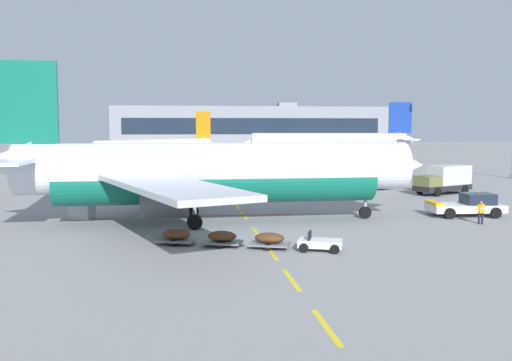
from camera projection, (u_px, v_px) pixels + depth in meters
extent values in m
plane|color=gray|center=(408.00, 188.00, 68.52)|extent=(400.00, 400.00, 0.00)
cube|color=yellow|center=(326.00, 327.00, 21.18)|extent=(0.24, 4.00, 0.01)
cube|color=yellow|center=(292.00, 280.00, 27.66)|extent=(0.24, 4.00, 0.01)
cube|color=yellow|center=(271.00, 252.00, 33.66)|extent=(0.24, 4.00, 0.01)
cube|color=yellow|center=(256.00, 232.00, 40.29)|extent=(0.24, 4.00, 0.01)
cube|color=yellow|center=(244.00, 216.00, 47.60)|extent=(0.24, 4.00, 0.01)
cube|color=yellow|center=(237.00, 206.00, 53.30)|extent=(0.24, 4.00, 0.01)
cube|color=yellow|center=(232.00, 198.00, 58.92)|extent=(0.24, 4.00, 0.01)
cube|color=yellow|center=(227.00, 192.00, 64.42)|extent=(0.24, 4.00, 0.01)
cube|color=yellow|center=(223.00, 187.00, 70.52)|extent=(0.24, 4.00, 0.01)
cube|color=yellow|center=(219.00, 182.00, 76.57)|extent=(0.24, 4.00, 0.01)
cube|color=yellow|center=(216.00, 178.00, 82.78)|extent=(0.24, 4.00, 0.01)
cube|color=yellow|center=(213.00, 174.00, 89.53)|extent=(0.24, 4.00, 0.01)
cube|color=yellow|center=(211.00, 170.00, 96.69)|extent=(0.24, 4.00, 0.01)
cube|color=yellow|center=(209.00, 168.00, 102.23)|extent=(0.24, 4.00, 0.01)
cube|color=yellow|center=(207.00, 165.00, 109.25)|extent=(0.24, 4.00, 0.01)
cube|color=#B21414|center=(244.00, 215.00, 47.81)|extent=(8.00, 0.40, 0.01)
cylinder|color=silver|center=(219.00, 167.00, 43.92)|extent=(30.16, 4.30, 3.80)
cylinder|color=#0F604C|center=(219.00, 181.00, 44.02)|extent=(24.56, 3.91, 3.50)
cone|color=silver|center=(403.00, 165.00, 46.19)|extent=(3.56, 3.78, 3.72)
cone|color=silver|center=(4.00, 163.00, 41.49)|extent=(4.25, 3.30, 3.23)
cube|color=#192333|center=(391.00, 157.00, 45.97)|extent=(1.65, 2.88, 0.60)
cube|color=#0F604C|center=(26.00, 102.00, 41.34)|extent=(4.41, 0.43, 6.00)
cube|color=silver|center=(29.00, 157.00, 44.77)|extent=(3.31, 6.45, 0.24)
cube|color=silver|center=(6.00, 162.00, 38.47)|extent=(3.31, 6.45, 0.24)
cube|color=#B7BCC6|center=(167.00, 166.00, 51.72)|extent=(9.90, 17.65, 0.36)
cube|color=#B7BCC6|center=(166.00, 185.00, 35.00)|extent=(10.39, 17.61, 0.36)
cylinder|color=#4C4F54|center=(165.00, 186.00, 48.89)|extent=(3.23, 2.15, 2.10)
cylinder|color=black|center=(184.00, 185.00, 49.13)|extent=(0.15, 1.79, 1.79)
cylinder|color=#4C4F54|center=(165.00, 202.00, 38.06)|extent=(3.23, 2.15, 2.10)
cylinder|color=black|center=(189.00, 202.00, 38.31)|extent=(0.15, 1.79, 1.79)
cylinder|color=gray|center=(365.00, 196.00, 45.95)|extent=(0.28, 0.28, 2.67)
cylinder|color=black|center=(365.00, 212.00, 46.07)|extent=(0.99, 0.30, 0.99)
cylinder|color=gray|center=(192.00, 195.00, 46.40)|extent=(0.28, 0.28, 2.61)
cylinder|color=black|center=(192.00, 210.00, 46.87)|extent=(1.11, 0.37, 1.10)
cylinder|color=black|center=(192.00, 212.00, 46.18)|extent=(1.11, 0.37, 1.10)
cylinder|color=gray|center=(195.00, 204.00, 41.29)|extent=(0.28, 0.28, 2.61)
cylinder|color=black|center=(194.00, 221.00, 41.76)|extent=(1.11, 0.37, 1.10)
cylinder|color=black|center=(195.00, 222.00, 41.07)|extent=(1.11, 0.37, 1.10)
cube|color=silver|center=(465.00, 208.00, 47.37)|extent=(6.16, 3.16, 0.60)
cube|color=#192333|center=(478.00, 199.00, 47.38)|extent=(2.53, 2.27, 0.90)
cube|color=yellow|center=(434.00, 203.00, 47.13)|extent=(0.85, 2.56, 0.24)
sphere|color=orange|center=(478.00, 192.00, 47.33)|extent=(0.16, 0.16, 0.16)
cylinder|color=black|center=(450.00, 213.00, 45.86)|extent=(0.92, 0.45, 0.90)
cylinder|color=black|center=(436.00, 208.00, 48.64)|extent=(0.92, 0.45, 0.90)
cylinder|color=black|center=(495.00, 213.00, 46.15)|extent=(0.92, 0.45, 0.90)
cylinder|color=black|center=(479.00, 208.00, 48.93)|extent=(0.92, 0.45, 0.90)
cylinder|color=white|center=(157.00, 148.00, 98.96)|extent=(20.37, 20.18, 3.21)
cylinder|color=orange|center=(157.00, 153.00, 99.04)|extent=(16.82, 16.67, 2.96)
cone|color=white|center=(96.00, 151.00, 88.92)|extent=(4.32, 4.32, 3.15)
cone|color=white|center=(209.00, 144.00, 109.43)|extent=(4.45, 4.44, 2.73)
cube|color=#192333|center=(101.00, 147.00, 89.56)|extent=(2.66, 2.67, 0.51)
cube|color=orange|center=(203.00, 125.00, 107.91)|extent=(2.86, 2.83, 5.08)
cube|color=white|center=(216.00, 143.00, 107.07)|extent=(5.73, 5.75, 0.20)
cube|color=white|center=(195.00, 143.00, 110.35)|extent=(5.73, 5.75, 0.20)
cube|color=#B7BCC6|center=(201.00, 151.00, 97.29)|extent=(9.83, 14.73, 0.30)
cube|color=#B7BCC6|center=(144.00, 149.00, 106.02)|extent=(14.70, 9.97, 0.30)
cylinder|color=#4C4F54|center=(191.00, 158.00, 99.04)|extent=(3.17, 3.17, 1.78)
cylinder|color=black|center=(185.00, 158.00, 97.98)|extent=(1.13, 1.15, 1.51)
cylinder|color=#4C4F54|center=(154.00, 156.00, 104.69)|extent=(3.17, 3.17, 1.78)
cylinder|color=black|center=(149.00, 156.00, 103.63)|extent=(1.13, 1.15, 1.51)
cylinder|color=gray|center=(111.00, 163.00, 91.22)|extent=(0.24, 0.24, 2.25)
cylinder|color=black|center=(111.00, 170.00, 91.32)|extent=(0.76, 0.76, 0.84)
cylinder|color=gray|center=(173.00, 160.00, 99.16)|extent=(0.24, 0.24, 2.21)
cylinder|color=black|center=(174.00, 167.00, 99.08)|extent=(0.87, 0.86, 0.93)
cylinder|color=black|center=(172.00, 166.00, 99.44)|extent=(0.87, 0.86, 0.93)
cylinder|color=gray|center=(156.00, 159.00, 101.83)|extent=(0.24, 0.24, 2.21)
cylinder|color=black|center=(157.00, 166.00, 101.75)|extent=(0.87, 0.86, 0.93)
cylinder|color=black|center=(155.00, 165.00, 102.11)|extent=(0.87, 0.86, 0.93)
cylinder|color=silver|center=(329.00, 143.00, 111.34)|extent=(30.18, 8.01, 3.78)
cylinder|color=navy|center=(328.00, 148.00, 111.44)|extent=(24.62, 6.92, 3.48)
cone|color=silver|center=(252.00, 143.00, 111.45)|extent=(3.98, 4.16, 3.71)
cone|color=silver|center=(409.00, 140.00, 111.18)|extent=(4.59, 3.78, 3.21)
cube|color=#192333|center=(258.00, 139.00, 111.38)|extent=(1.98, 3.03, 0.60)
cube|color=navy|center=(400.00, 118.00, 110.77)|extent=(4.38, 0.98, 5.97)
cube|color=silver|center=(407.00, 139.00, 107.99)|extent=(4.06, 6.76, 0.24)
cube|color=silver|center=(399.00, 138.00, 114.33)|extent=(4.06, 6.76, 0.24)
cube|color=#B7BCC6|center=(356.00, 147.00, 102.94)|extent=(12.04, 17.21, 0.36)
cube|color=#B7BCC6|center=(342.00, 144.00, 119.78)|extent=(7.94, 17.52, 0.36)
cylinder|color=#4C4F54|center=(354.00, 154.00, 106.04)|extent=(3.45, 2.52, 2.09)
cylinder|color=black|center=(345.00, 154.00, 106.06)|extent=(0.37, 1.77, 1.78)
cylinder|color=#4C4F54|center=(345.00, 151.00, 116.94)|extent=(3.45, 2.52, 2.09)
cylinder|color=black|center=(337.00, 151.00, 116.95)|extent=(0.37, 1.77, 1.78)
cylinder|color=gray|center=(268.00, 155.00, 111.66)|extent=(0.28, 0.28, 2.65)
cylinder|color=black|center=(268.00, 162.00, 111.79)|extent=(1.01, 0.42, 0.99)
cylinder|color=gray|center=(340.00, 156.00, 108.98)|extent=(0.28, 0.28, 2.60)
cylinder|color=black|center=(341.00, 163.00, 108.76)|extent=(1.13, 0.50, 1.09)
cylinder|color=black|center=(340.00, 162.00, 109.45)|extent=(1.13, 0.50, 1.09)
cylinder|color=gray|center=(337.00, 154.00, 114.13)|extent=(0.28, 0.28, 2.60)
cylinder|color=black|center=(337.00, 161.00, 113.91)|extent=(1.13, 0.50, 1.09)
cylinder|color=black|center=(336.00, 161.00, 114.60)|extent=(1.13, 0.50, 1.09)
cube|color=black|center=(361.00, 183.00, 67.51)|extent=(7.11, 2.75, 0.60)
cube|color=gray|center=(342.00, 176.00, 67.23)|extent=(2.49, 2.42, 1.10)
cube|color=#192333|center=(332.00, 175.00, 67.12)|extent=(0.16, 1.92, 0.64)
cube|color=silver|center=(369.00, 172.00, 67.46)|extent=(4.88, 2.64, 2.10)
cylinder|color=black|center=(345.00, 186.00, 66.15)|extent=(0.97, 0.33, 0.96)
cylinder|color=black|center=(340.00, 184.00, 68.53)|extent=(0.97, 0.33, 0.96)
cylinder|color=black|center=(382.00, 186.00, 66.53)|extent=(0.97, 0.33, 0.96)
cylinder|color=black|center=(376.00, 184.00, 68.91)|extent=(0.97, 0.33, 0.96)
cube|color=black|center=(443.00, 187.00, 62.67)|extent=(7.37, 5.07, 0.60)
cube|color=#606638|center=(428.00, 181.00, 61.37)|extent=(3.12, 3.08, 1.10)
cube|color=#192333|center=(421.00, 180.00, 60.75)|extent=(0.85, 1.77, 0.64)
cube|color=#B7BCC6|center=(449.00, 175.00, 63.06)|extent=(5.33, 4.15, 2.10)
cylinder|color=black|center=(438.00, 192.00, 60.50)|extent=(0.99, 0.65, 0.96)
cylinder|color=black|center=(420.00, 190.00, 62.52)|extent=(0.99, 0.65, 0.96)
cylinder|color=black|center=(465.00, 190.00, 62.87)|extent=(0.99, 0.65, 0.96)
cylinder|color=black|center=(447.00, 188.00, 64.89)|extent=(0.99, 0.65, 0.96)
cube|color=silver|center=(320.00, 243.00, 34.10)|extent=(2.92, 2.19, 0.44)
cube|color=black|center=(310.00, 236.00, 34.20)|extent=(0.49, 1.10, 0.56)
cylinder|color=black|center=(336.00, 244.00, 34.62)|extent=(0.59, 0.36, 0.56)
cylinder|color=black|center=(335.00, 249.00, 33.25)|extent=(0.59, 0.36, 0.56)
cylinder|color=black|center=(307.00, 243.00, 34.99)|extent=(0.59, 0.36, 0.56)
cylinder|color=black|center=(304.00, 248.00, 33.62)|extent=(0.59, 0.36, 0.56)
cube|color=slate|center=(270.00, 244.00, 34.74)|extent=(2.76, 2.21, 0.12)
ellipsoid|color=#4C2D19|center=(270.00, 238.00, 34.71)|extent=(2.12, 1.74, 0.64)
cylinder|color=black|center=(271.00, 243.00, 35.41)|extent=(0.46, 0.28, 0.44)
cylinder|color=black|center=(268.00, 247.00, 34.09)|extent=(0.46, 0.28, 0.44)
cube|color=slate|center=(222.00, 242.00, 35.35)|extent=(2.76, 2.21, 0.12)
ellipsoid|color=#4C2D19|center=(222.00, 236.00, 35.31)|extent=(2.12, 1.74, 0.64)
cylinder|color=black|center=(225.00, 241.00, 36.01)|extent=(0.46, 0.28, 0.44)
cylinder|color=black|center=(219.00, 245.00, 34.69)|extent=(0.46, 0.28, 0.44)
cube|color=slate|center=(176.00, 240.00, 35.95)|extent=(2.76, 2.21, 0.12)
ellipsoid|color=#4C2D19|center=(176.00, 234.00, 35.91)|extent=(2.12, 1.74, 0.64)
cylinder|color=black|center=(180.00, 239.00, 36.61)|extent=(0.46, 0.28, 0.44)
cylinder|color=black|center=(173.00, 243.00, 35.30)|extent=(0.46, 0.28, 0.44)
cylinder|color=#191E38|center=(479.00, 218.00, 43.41)|extent=(0.16, 0.16, 0.88)
cylinder|color=#191E38|center=(482.00, 219.00, 43.38)|extent=(0.16, 0.16, 0.88)
cube|color=orange|center=(481.00, 209.00, 43.32)|extent=(0.56, 0.42, 0.66)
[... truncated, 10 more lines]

